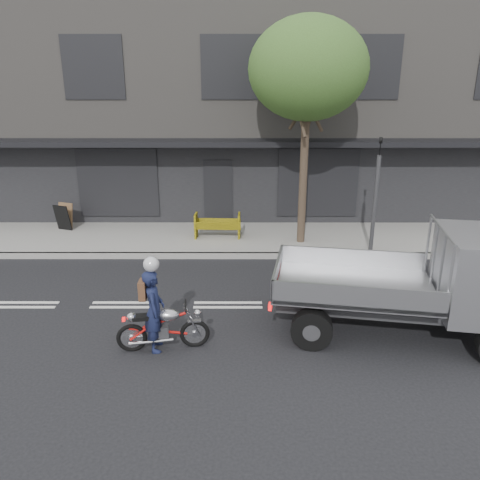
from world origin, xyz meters
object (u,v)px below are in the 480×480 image
motorcycle (163,327)px  traffic_light_pole (375,202)px  flatbed_ute (463,277)px  street_tree (308,70)px  construction_barrier (217,227)px  sandwich_board (63,218)px  rider (154,311)px

motorcycle → traffic_light_pole: bearing=36.2°
motorcycle → flatbed_ute: bearing=-3.6°
motorcycle → flatbed_ute: (5.86, 0.43, 0.86)m
street_tree → traffic_light_pole: street_tree is taller
motorcycle → construction_barrier: bearing=75.3°
traffic_light_pole → motorcycle: traffic_light_pole is taller
flatbed_ute → sandwich_board: 12.43m
traffic_light_pole → motorcycle: size_ratio=1.95×
motorcycle → construction_barrier: (0.75, 6.25, 0.09)m
traffic_light_pole → rider: 7.66m
sandwich_board → rider: bearing=-38.6°
motorcycle → street_tree: bearing=52.9°
traffic_light_pole → construction_barrier: bearing=167.5°
sandwich_board → street_tree: bearing=11.9°
sandwich_board → motorcycle: bearing=-37.8°
street_tree → flatbed_ute: (2.46, -5.64, -3.95)m
street_tree → flatbed_ute: bearing=-66.4°
street_tree → construction_barrier: street_tree is taller
traffic_light_pole → sandwich_board: (-9.94, 1.99, -1.06)m
flatbed_ute → street_tree: bearing=123.3°
rider → street_tree: bearing=-38.2°
traffic_light_pole → rider: size_ratio=2.13×
construction_barrier → traffic_light_pole: bearing=-12.5°
construction_barrier → motorcycle: bearing=-96.8°
rider → construction_barrier: bearing=-16.0°
rider → motorcycle: bearing=-97.8°
traffic_light_pole → street_tree: bearing=157.0°
street_tree → construction_barrier: bearing=176.0°
motorcycle → rider: size_ratio=1.09×
street_tree → traffic_light_pole: 4.23m
street_tree → flatbed_ute: 7.31m
rider → traffic_light_pole: bearing=-54.6°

